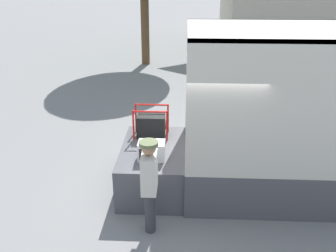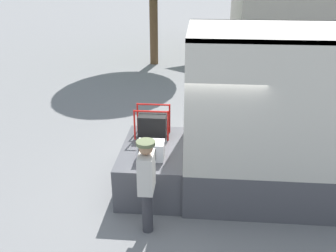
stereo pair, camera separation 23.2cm
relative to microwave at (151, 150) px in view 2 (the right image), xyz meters
name	(u,v)px [view 2 (the right image)]	position (x,y,z in m)	size (l,w,h in m)	color
ground_plane	(185,185)	(0.62, 0.47, -1.02)	(160.00, 160.00, 0.00)	gray
tailgate_deck	(154,166)	(-0.01, 0.47, -0.59)	(1.25, 2.05, 0.85)	#4C4C51
microwave	(151,150)	(0.00, 0.00, 0.00)	(0.49, 0.35, 0.34)	white
portable_generator	(153,125)	(-0.08, 1.00, 0.07)	(0.71, 0.43, 0.64)	black
worker_person	(147,178)	(0.05, -0.98, 0.01)	(0.30, 0.44, 1.67)	#38383D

